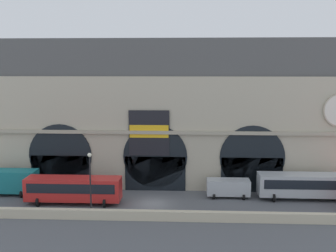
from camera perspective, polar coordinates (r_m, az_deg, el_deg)
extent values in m
plane|color=#54565B|center=(46.51, -2.36, -11.22)|extent=(200.00, 200.00, 0.00)
cube|color=beige|center=(41.70, -2.98, -12.87)|extent=(90.00, 0.70, 1.03)
cube|color=#B2A891|center=(52.29, -1.64, -0.72)|extent=(51.51, 5.75, 14.59)
cube|color=#4C4C4C|center=(51.91, -1.66, 9.91)|extent=(51.51, 5.15, 4.73)
cube|color=black|center=(52.93, -15.31, -6.52)|extent=(7.76, 0.20, 4.46)
cylinder|color=black|center=(52.40, -15.41, -4.16)|extent=(8.17, 0.20, 8.17)
cube|color=black|center=(50.53, -1.87, -6.93)|extent=(7.76, 0.20, 4.46)
cylinder|color=black|center=(49.98, -1.88, -4.47)|extent=(8.17, 0.20, 8.17)
cube|color=black|center=(51.05, 12.09, -6.96)|extent=(7.76, 0.20, 4.46)
cylinder|color=black|center=(50.50, 12.17, -4.52)|extent=(8.17, 0.20, 8.17)
cube|color=black|center=(49.33, -2.78, -1.04)|extent=(5.13, 0.12, 5.78)
cube|color=yellow|center=(49.21, -2.79, -0.80)|extent=(4.93, 0.04, 1.61)
cube|color=#A49A85|center=(49.26, -1.91, -0.92)|extent=(51.51, 0.50, 0.44)
cube|color=#19727A|center=(52.56, -21.44, -7.45)|extent=(5.50, 2.30, 2.70)
cylinder|color=black|center=(51.54, -20.54, -9.28)|extent=(0.28, 0.84, 0.84)
cylinder|color=black|center=(53.36, -19.66, -8.63)|extent=(0.28, 0.84, 0.84)
cube|color=red|center=(47.23, -13.59, -8.84)|extent=(11.00, 2.50, 2.60)
cube|color=black|center=(45.97, -14.06, -8.89)|extent=(10.12, 0.04, 1.10)
cylinder|color=black|center=(47.84, -18.42, -10.46)|extent=(0.28, 1.00, 1.00)
cylinder|color=black|center=(49.83, -17.49, -9.65)|extent=(0.28, 1.00, 1.00)
cylinder|color=black|center=(45.69, -9.21, -11.03)|extent=(0.28, 1.00, 1.00)
cylinder|color=black|center=(47.77, -8.65, -10.13)|extent=(0.28, 1.00, 1.00)
cube|color=#ADB2B7|center=(48.81, 8.75, -8.77)|extent=(5.20, 2.00, 1.86)
cylinder|color=black|center=(48.10, 6.70, -10.16)|extent=(0.28, 0.68, 0.68)
cylinder|color=black|center=(49.80, 6.56, -9.50)|extent=(0.28, 0.68, 0.68)
cylinder|color=black|center=(48.47, 10.94, -10.11)|extent=(0.28, 0.68, 0.68)
cylinder|color=black|center=(50.16, 10.65, -9.46)|extent=(0.28, 0.68, 0.68)
cube|color=#ADB2B7|center=(50.09, 19.28, -8.08)|extent=(11.00, 2.50, 2.60)
cube|color=black|center=(48.83, 19.72, -8.10)|extent=(10.12, 0.04, 1.10)
cylinder|color=black|center=(48.48, 15.14, -10.06)|extent=(0.28, 1.00, 1.00)
cylinder|color=black|center=(50.57, 14.60, -9.25)|extent=(0.28, 1.00, 1.00)
cylinder|color=black|center=(52.68, 22.92, -8.94)|extent=(0.28, 1.00, 1.00)
cylinder|color=black|center=(42.56, -11.22, -8.67)|extent=(0.16, 0.16, 6.50)
sphere|color=#F2EDCC|center=(41.68, -11.36, -4.16)|extent=(0.44, 0.44, 0.44)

